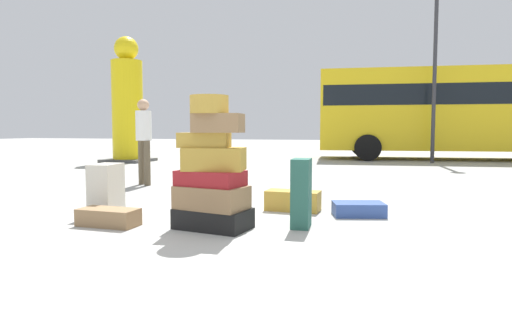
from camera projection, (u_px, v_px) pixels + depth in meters
The scene contains 12 objects.
ground_plane at pixel (200, 232), 4.45m from camera, with size 80.00×80.00×0.00m, color #9E9E99.
suitcase_tower at pixel (212, 174), 4.57m from camera, with size 0.84×0.60×1.42m.
suitcase_charcoal_foreground_near at pixel (206, 186), 6.91m from camera, with size 0.57×0.35×0.30m, color #4C4C51.
suitcase_brown_right_side at pixel (109, 217), 4.73m from camera, with size 0.67×0.30×0.19m, color olive.
suitcase_navy_white_trunk at pixel (359, 209), 5.27m from camera, with size 0.61×0.37×0.17m, color #334F99.
suitcase_teal_foreground_far at pixel (301, 193), 4.63m from camera, with size 0.19×0.32×0.75m, color #26594C.
suitcase_tan_behind_tower at pixel (293, 201), 5.62m from camera, with size 0.70×0.32×0.26m, color #B28C33.
suitcase_cream_left_side at pixel (106, 189), 5.32m from camera, with size 0.29×0.43×0.64m, color beige.
person_bearded_onlooker at pixel (144, 134), 8.16m from camera, with size 0.31×0.30×1.64m.
yellow_dummy_statue at pixel (127, 107), 14.05m from camera, with size 1.39×1.39×4.09m.
parked_bus at pixel (452, 108), 15.14m from camera, with size 9.41×3.42×3.15m.
lamp_post at pixel (435, 48), 13.41m from camera, with size 0.36×0.36×5.50m.
Camera 1 is at (1.74, -4.07, 1.06)m, focal length 29.96 mm.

